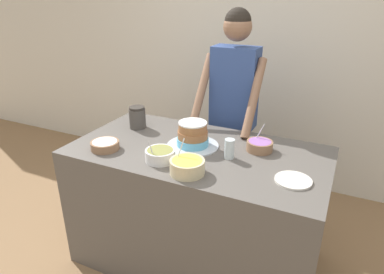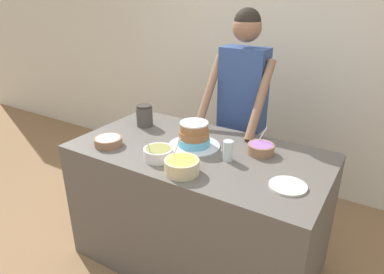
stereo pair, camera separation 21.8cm
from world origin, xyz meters
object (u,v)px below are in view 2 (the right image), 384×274
Objects in this scene: frosting_bowl_purple at (261,148)px; frosting_bowl_white at (108,141)px; frosting_bowl_yellow at (182,166)px; ceramic_plate at (288,186)px; frosting_bowl_olive at (159,153)px; person_baker at (242,98)px; cake at (194,136)px; stoneware_jar at (145,116)px; drinking_glass at (228,151)px.

frosting_bowl_purple is 0.92× the size of frosting_bowl_white.
ceramic_plate is (0.57, 0.17, -0.04)m from frosting_bowl_yellow.
person_baker is at bearing 79.57° from frosting_bowl_olive.
ceramic_plate is at bearing -48.10° from frosting_bowl_purple.
frosting_bowl_purple is 0.41m from ceramic_plate.
cake is 2.05× the size of frosting_bowl_purple.
frosting_bowl_white is at bearing -149.94° from cake.
stoneware_jar is (-0.65, 0.47, 0.04)m from frosting_bowl_yellow.
frosting_bowl_white reaches higher than ceramic_plate.
frosting_bowl_purple is (0.35, -0.47, -0.16)m from person_baker.
cake is 1.89× the size of frosting_bowl_olive.
drinking_glass is at bearing -126.66° from frosting_bowl_purple.
person_baker reaches higher than drinking_glass.
frosting_bowl_yellow is 0.23m from frosting_bowl_olive.
stoneware_jar is (-1.22, 0.30, 0.08)m from ceramic_plate.
cake reaches higher than frosting_bowl_purple.
cake is 0.58m from frosting_bowl_white.
ceramic_plate is (0.79, 0.10, -0.03)m from frosting_bowl_olive.
drinking_glass is at bearing 62.32° from frosting_bowl_yellow.
person_baker is 10.32× the size of frosting_bowl_purple.
person_baker is 5.03× the size of cake.
frosting_bowl_yellow is (0.06, -0.95, -0.15)m from person_baker.
drinking_glass reaches higher than ceramic_plate.
drinking_glass is at bearing -13.03° from stoneware_jar.
cake is 0.54m from stoneware_jar.
frosting_bowl_purple is at bearing -53.40° from person_baker.
ceramic_plate is at bearing 16.80° from frosting_bowl_yellow.
person_baker reaches higher than ceramic_plate.
frosting_bowl_yellow is 1.08× the size of frosting_bowl_white.
person_baker is at bearing 126.60° from frosting_bowl_purple.
drinking_glass is at bearing 16.37° from frosting_bowl_white.
person_baker is at bearing 83.06° from cake.
frosting_bowl_white is (-0.50, -0.29, -0.04)m from cake.
frosting_bowl_olive reaches higher than ceramic_plate.
person_baker is 10.61× the size of stoneware_jar.
frosting_bowl_yellow is 0.99× the size of ceramic_plate.
frosting_bowl_olive reaches higher than drinking_glass.
frosting_bowl_purple is at bearing 0.23° from stoneware_jar.
frosting_bowl_olive is 0.43m from drinking_glass.
frosting_bowl_white is 0.41m from frosting_bowl_olive.
frosting_bowl_purple is 0.92× the size of frosting_bowl_olive.
frosting_bowl_olive is (-0.16, -0.88, -0.15)m from person_baker.
frosting_bowl_purple is at bearing 24.43° from frosting_bowl_white.
cake is 1.74× the size of frosting_bowl_yellow.
drinking_glass is at bearing 30.34° from frosting_bowl_olive.
frosting_bowl_purple is (0.29, 0.48, -0.01)m from frosting_bowl_yellow.
frosting_bowl_olive is at bearing -141.51° from frosting_bowl_purple.
frosting_bowl_olive reaches higher than frosting_bowl_white.
frosting_bowl_olive is 1.46× the size of drinking_glass.
person_baker is 1.07m from frosting_bowl_white.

